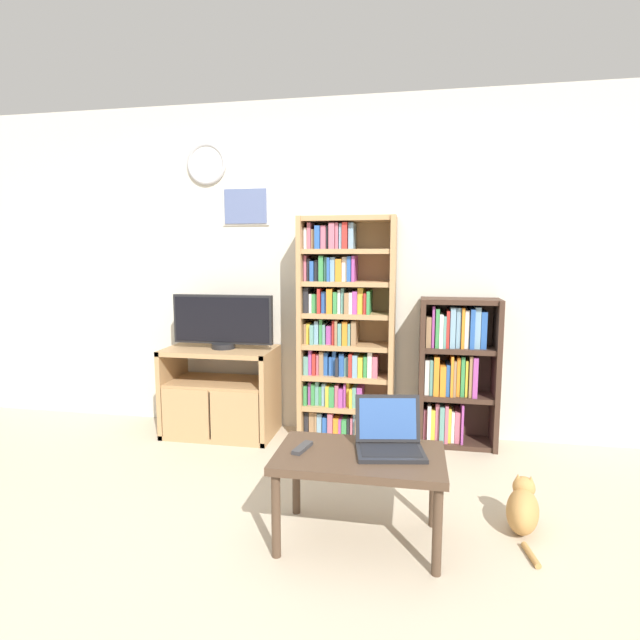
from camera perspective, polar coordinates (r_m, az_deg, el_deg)
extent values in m
plane|color=#BCAD93|center=(2.51, -6.75, -26.89)|extent=(18.00, 18.00, 0.00)
cube|color=beige|center=(3.96, 1.38, 5.81)|extent=(7.03, 0.06, 2.60)
torus|color=#B2B2B7|center=(4.27, -12.83, 17.01)|extent=(0.33, 0.04, 0.33)
cylinder|color=white|center=(4.27, -12.83, 17.01)|extent=(0.27, 0.02, 0.27)
cube|color=silver|center=(4.11, -8.47, 12.72)|extent=(0.38, 0.01, 0.30)
cube|color=slate|center=(4.11, -8.50, 12.73)|extent=(0.35, 0.02, 0.27)
cube|color=tan|center=(4.22, -16.42, -7.53)|extent=(0.04, 0.49, 0.69)
cube|color=tan|center=(3.92, -5.63, -8.39)|extent=(0.04, 0.49, 0.69)
cube|color=tan|center=(3.98, -11.35, -3.42)|extent=(0.85, 0.49, 0.04)
cube|color=tan|center=(4.15, -11.11, -12.35)|extent=(0.85, 0.49, 0.04)
cube|color=tan|center=(4.03, -11.25, -7.03)|extent=(0.78, 0.45, 0.04)
cube|color=tan|center=(3.96, -15.12, -10.29)|extent=(0.37, 0.02, 0.38)
cube|color=tan|center=(3.81, -9.73, -10.83)|extent=(0.37, 0.02, 0.38)
cylinder|color=black|center=(3.95, -10.97, -2.92)|extent=(0.18, 0.18, 0.04)
cube|color=black|center=(3.92, -11.04, 0.09)|extent=(0.79, 0.05, 0.38)
cube|color=black|center=(3.90, -11.20, 0.04)|extent=(0.76, 0.01, 0.34)
cube|color=tan|center=(3.84, -1.95, -1.05)|extent=(0.04, 0.32, 1.69)
cube|color=tan|center=(3.75, 8.25, -1.32)|extent=(0.04, 0.32, 1.69)
cube|color=tan|center=(3.92, 3.38, -0.87)|extent=(0.72, 0.02, 1.69)
cube|color=tan|center=(3.99, 3.01, -13.05)|extent=(0.64, 0.28, 0.04)
cube|color=tan|center=(3.91, 3.03, -9.79)|extent=(0.64, 0.28, 0.04)
cube|color=tan|center=(3.85, 3.05, -6.43)|extent=(0.64, 0.28, 0.04)
cube|color=tan|center=(3.80, 3.08, -2.96)|extent=(0.64, 0.28, 0.04)
cube|color=tan|center=(3.76, 3.10, 0.59)|extent=(0.64, 0.28, 0.04)
cube|color=tan|center=(3.74, 3.13, 4.19)|extent=(0.64, 0.28, 0.04)
cube|color=tan|center=(3.74, 3.16, 7.82)|extent=(0.64, 0.28, 0.04)
cube|color=tan|center=(3.74, 3.18, 11.45)|extent=(0.64, 0.28, 0.04)
cube|color=#232328|center=(4.02, -1.28, -11.29)|extent=(0.03, 0.20, 0.17)
cube|color=#93704C|center=(4.01, -0.69, -11.30)|extent=(0.04, 0.21, 0.18)
cube|color=#93704C|center=(4.00, -0.23, -11.35)|extent=(0.02, 0.21, 0.18)
cube|color=#759EB7|center=(4.00, 0.18, -11.43)|extent=(0.04, 0.21, 0.17)
cube|color=#2856A8|center=(3.99, 0.83, -11.64)|extent=(0.04, 0.23, 0.15)
cube|color=#B75B70|center=(3.97, 1.43, -11.44)|extent=(0.04, 0.25, 0.18)
cube|color=orange|center=(3.98, 2.05, -11.71)|extent=(0.04, 0.24, 0.15)
cube|color=#9E4293|center=(3.97, 2.52, -11.78)|extent=(0.02, 0.24, 0.14)
cube|color=#388947|center=(3.96, 2.97, -11.80)|extent=(0.03, 0.26, 0.14)
cube|color=#232328|center=(3.97, 3.43, -11.72)|extent=(0.02, 0.20, 0.15)
cube|color=#B75B70|center=(3.96, 3.78, -11.74)|extent=(0.02, 0.22, 0.15)
cube|color=#759EB7|center=(3.96, 4.07, -11.47)|extent=(0.02, 0.21, 0.19)
cube|color=#93704C|center=(3.95, 4.37, -11.84)|extent=(0.02, 0.25, 0.15)
cube|color=#B75B70|center=(3.96, 4.72, -11.72)|extent=(0.02, 0.21, 0.16)
cube|color=#388947|center=(3.96, 5.21, -11.71)|extent=(0.04, 0.21, 0.16)
cube|color=#2856A8|center=(3.95, 5.72, -11.80)|extent=(0.02, 0.21, 0.15)
cube|color=#759EB7|center=(3.94, 6.08, -11.59)|extent=(0.03, 0.22, 0.19)
cube|color=#388947|center=(3.94, -1.36, -8.23)|extent=(0.02, 0.24, 0.15)
cube|color=#9E4293|center=(3.94, -0.91, -8.08)|extent=(0.02, 0.20, 0.17)
cube|color=#388947|center=(3.93, -0.52, -8.14)|extent=(0.03, 0.22, 0.17)
cube|color=#5B9389|center=(3.93, -0.09, -8.04)|extent=(0.03, 0.21, 0.18)
cube|color=#388947|center=(3.93, 0.29, -8.30)|extent=(0.02, 0.21, 0.15)
cube|color=#759EB7|center=(3.92, 0.69, -8.18)|extent=(0.03, 0.22, 0.17)
cube|color=gold|center=(3.91, 1.11, -8.31)|extent=(0.03, 0.25, 0.16)
cube|color=#388947|center=(3.90, 1.59, -8.36)|extent=(0.04, 0.26, 0.15)
cube|color=#B75B70|center=(3.90, 2.15, -8.28)|extent=(0.03, 0.24, 0.17)
cube|color=#9E4293|center=(3.90, 2.61, -8.48)|extent=(0.03, 0.25, 0.14)
cube|color=#9E4293|center=(3.89, 3.04, -8.24)|extent=(0.02, 0.23, 0.18)
cube|color=gold|center=(3.90, 3.38, -8.17)|extent=(0.02, 0.20, 0.18)
cube|color=gold|center=(3.88, 3.73, -8.52)|extent=(0.02, 0.26, 0.15)
cube|color=#5B9389|center=(3.89, 4.12, -8.44)|extent=(0.03, 0.23, 0.16)
cube|color=#9E4293|center=(3.89, 4.67, -8.44)|extent=(0.04, 0.22, 0.16)
cube|color=#5B9389|center=(3.89, -1.29, -4.93)|extent=(0.04, 0.24, 0.14)
cube|color=#9E4293|center=(3.88, -0.83, -4.59)|extent=(0.02, 0.23, 0.19)
cube|color=red|center=(3.87, -0.41, -4.80)|extent=(0.03, 0.24, 0.16)
cube|color=#B75B70|center=(3.87, 0.01, -4.82)|extent=(0.02, 0.22, 0.16)
cube|color=#93704C|center=(3.86, 0.43, -4.71)|extent=(0.03, 0.23, 0.18)
cube|color=#2856A8|center=(3.86, 0.95, -4.78)|extent=(0.03, 0.21, 0.17)
cube|color=#2856A8|center=(3.86, 1.42, -5.01)|extent=(0.02, 0.21, 0.14)
cube|color=#2856A8|center=(3.85, 1.84, -4.71)|extent=(0.03, 0.20, 0.19)
cube|color=#232328|center=(3.84, 2.19, -5.08)|extent=(0.02, 0.26, 0.14)
cube|color=#2856A8|center=(3.84, 2.67, -4.86)|extent=(0.04, 0.22, 0.17)
cube|color=#5B9389|center=(3.85, 3.21, -5.03)|extent=(0.03, 0.20, 0.15)
cube|color=red|center=(3.82, 3.69, -4.90)|extent=(0.02, 0.26, 0.17)
cube|color=#759EB7|center=(3.82, 4.20, -4.97)|extent=(0.04, 0.26, 0.17)
cube|color=gold|center=(3.82, 4.78, -5.09)|extent=(0.04, 0.24, 0.15)
cube|color=#388947|center=(3.82, 5.33, -5.05)|extent=(0.03, 0.22, 0.16)
cube|color=white|center=(3.81, 5.84, -4.84)|extent=(0.03, 0.23, 0.19)
cube|color=#B75B70|center=(3.81, 6.40, -5.08)|extent=(0.04, 0.24, 0.16)
cube|color=#93704C|center=(3.85, -1.41, -1.39)|extent=(0.02, 0.22, 0.15)
cube|color=gold|center=(3.84, -1.06, -1.36)|extent=(0.03, 0.21, 0.16)
cube|color=#5B9389|center=(3.83, -0.63, -1.47)|extent=(0.03, 0.25, 0.15)
cube|color=#759EB7|center=(3.83, -0.15, -1.26)|extent=(0.03, 0.22, 0.17)
cube|color=#388947|center=(3.82, 0.34, -1.18)|extent=(0.02, 0.21, 0.19)
cube|color=#5B9389|center=(3.82, 0.70, -1.45)|extent=(0.02, 0.22, 0.15)
cube|color=#9E4293|center=(3.82, 1.25, -1.53)|extent=(0.04, 0.20, 0.14)
cube|color=red|center=(3.81, 1.79, -1.27)|extent=(0.02, 0.23, 0.18)
cube|color=#93704C|center=(3.79, 2.11, -1.25)|extent=(0.02, 0.25, 0.19)
cube|color=#5B9389|center=(3.79, 2.50, -1.43)|extent=(0.03, 0.25, 0.16)
cube|color=orange|center=(3.79, 3.06, -1.33)|extent=(0.04, 0.24, 0.18)
cube|color=#5B9389|center=(3.79, 3.54, -1.46)|extent=(0.02, 0.23, 0.16)
cube|color=#93704C|center=(3.78, 4.04, -1.32)|extent=(0.04, 0.24, 0.18)
cube|color=#232328|center=(3.81, -1.30, 2.39)|extent=(0.04, 0.23, 0.19)
cube|color=white|center=(3.81, -0.81, 2.04)|extent=(0.02, 0.22, 0.14)
cube|color=#388947|center=(3.81, -0.33, 2.02)|extent=(0.04, 0.21, 0.14)
cube|color=red|center=(3.79, 0.16, 2.31)|extent=(0.02, 0.26, 0.18)
cube|color=#2856A8|center=(3.79, 0.72, 2.15)|extent=(0.04, 0.21, 0.16)
cube|color=orange|center=(3.77, 1.36, 2.30)|extent=(0.04, 0.25, 0.18)
cube|color=#388947|center=(3.77, 1.98, 2.11)|extent=(0.03, 0.25, 0.16)
cube|color=white|center=(3.77, 2.40, 2.22)|extent=(0.02, 0.22, 0.17)
cube|color=#5B9389|center=(3.77, 2.79, 2.30)|extent=(0.02, 0.21, 0.19)
cube|color=#93704C|center=(3.76, 3.26, 2.05)|extent=(0.03, 0.24, 0.15)
cube|color=white|center=(3.76, 3.72, 2.06)|extent=(0.03, 0.24, 0.16)
cube|color=#9E4293|center=(3.75, 4.18, 2.12)|extent=(0.03, 0.25, 0.17)
cube|color=gold|center=(3.75, 4.78, 2.29)|extent=(0.04, 0.21, 0.19)
cube|color=red|center=(3.75, 5.33, 2.00)|extent=(0.02, 0.24, 0.15)
cube|color=#388947|center=(3.74, 5.69, 2.09)|extent=(0.02, 0.26, 0.17)
cube|color=#B75B70|center=(3.81, -1.41, 5.96)|extent=(0.02, 0.21, 0.19)
cube|color=#232328|center=(3.80, -1.01, 5.78)|extent=(0.02, 0.20, 0.17)
cube|color=#2856A8|center=(3.79, -0.65, 5.64)|extent=(0.03, 0.24, 0.15)
cube|color=#232328|center=(3.79, -0.10, 5.70)|extent=(0.03, 0.20, 0.16)
cube|color=#388947|center=(3.77, 0.41, 5.93)|extent=(0.03, 0.24, 0.19)
cube|color=#5B9389|center=(3.78, 0.87, 5.86)|extent=(0.02, 0.20, 0.18)
cube|color=#2856A8|center=(3.76, 1.23, 5.83)|extent=(0.02, 0.25, 0.17)
cube|color=#759EB7|center=(3.76, 1.69, 5.85)|extent=(0.04, 0.22, 0.18)
cube|color=orange|center=(3.75, 2.34, 5.74)|extent=(0.04, 0.24, 0.16)
cube|color=white|center=(3.76, 3.01, 5.84)|extent=(0.04, 0.20, 0.18)
cube|color=#2856A8|center=(3.75, 3.52, 5.88)|extent=(0.03, 0.23, 0.18)
cube|color=#9E4293|center=(3.74, 3.99, 5.90)|extent=(0.02, 0.23, 0.19)
cube|color=white|center=(3.81, -1.39, 9.26)|extent=(0.02, 0.20, 0.15)
cube|color=#B75B70|center=(3.80, -0.97, 9.54)|extent=(0.03, 0.22, 0.19)
cube|color=#93704C|center=(3.80, -0.53, 9.19)|extent=(0.02, 0.20, 0.14)
cube|color=#2856A8|center=(3.78, -0.01, 9.38)|extent=(0.04, 0.25, 0.17)
cube|color=#B75B70|center=(3.78, 0.65, 9.38)|extent=(0.04, 0.23, 0.17)
cube|color=#232328|center=(3.77, 1.12, 9.37)|extent=(0.02, 0.21, 0.17)
cube|color=#B75B70|center=(3.76, 1.62, 9.52)|extent=(0.04, 0.25, 0.19)
cube|color=#B75B70|center=(3.76, 2.17, 9.54)|extent=(0.02, 0.23, 0.19)
cube|color=#759EB7|center=(3.76, 2.58, 9.48)|extent=(0.02, 0.22, 0.18)
cube|color=red|center=(3.75, 3.05, 9.55)|extent=(0.04, 0.24, 0.19)
cube|color=#759EB7|center=(3.75, 3.72, 9.52)|extent=(0.04, 0.21, 0.19)
cube|color=#3D281E|center=(3.82, 11.52, -5.78)|extent=(0.04, 0.29, 1.10)
cube|color=#3D281E|center=(3.86, 19.45, -5.90)|extent=(0.04, 0.29, 1.10)
cube|color=#3D281E|center=(3.96, 15.35, -5.41)|extent=(0.57, 0.02, 1.10)
cube|color=#3D281E|center=(3.99, 15.24, -13.31)|extent=(0.49, 0.25, 0.04)
cube|color=#3D281E|center=(3.88, 15.42, -8.40)|extent=(0.49, 0.25, 0.04)
cube|color=#3D281E|center=(3.80, 15.60, -3.24)|extent=(0.49, 0.25, 0.04)
cube|color=#3D281E|center=(3.75, 15.79, 2.09)|extent=(0.49, 0.25, 0.04)
cube|color=#B75B70|center=(3.94, 11.90, -11.34)|extent=(0.02, 0.18, 0.24)
cube|color=white|center=(3.93, 12.31, -11.14)|extent=(0.03, 0.22, 0.27)
cube|color=gold|center=(3.94, 12.75, -11.34)|extent=(0.03, 0.18, 0.24)
cube|color=#B75B70|center=(3.94, 13.20, -11.00)|extent=(0.03, 0.18, 0.29)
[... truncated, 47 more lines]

